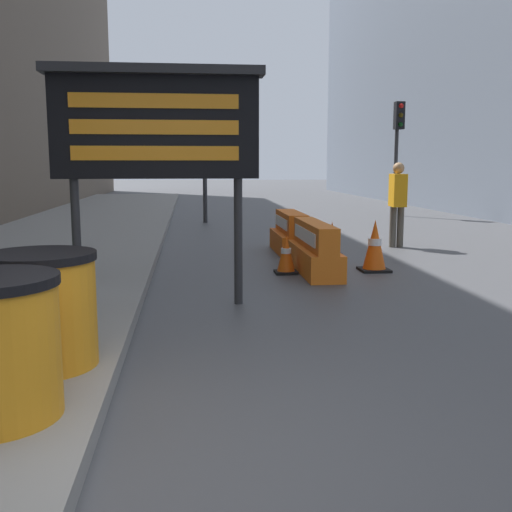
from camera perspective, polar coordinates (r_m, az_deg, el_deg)
name	(u,v)px	position (r m, az deg, el deg)	size (l,w,h in m)	color
ground_plane	(84,483)	(3.45, -16.07, -20.07)	(120.00, 120.00, 0.00)	#474749
barrel_drum_middle	(42,309)	(4.74, -19.70, -4.80)	(0.82, 0.82, 0.86)	orange
message_board	(156,126)	(6.96, -9.53, 12.08)	(2.43, 0.36, 2.71)	#28282B
jersey_barrier_orange_near	(315,250)	(9.17, 5.59, 0.53)	(0.50, 1.96, 0.77)	orange
jersey_barrier_orange_far	(291,235)	(11.25, 3.37, 2.04)	(0.60, 1.65, 0.76)	orange
traffic_cone_near	(286,254)	(9.06, 2.88, 0.16)	(0.34, 0.34, 0.60)	black
traffic_cone_mid	(375,246)	(9.42, 11.24, 0.94)	(0.45, 0.45, 0.80)	black
traffic_cone_far	(332,239)	(10.98, 7.24, 1.64)	(0.34, 0.34, 0.61)	black
traffic_light_near_curb	(204,132)	(16.91, -4.94, 11.64)	(0.28, 0.44, 3.44)	#2D2D30
traffic_light_far_side	(398,134)	(19.60, 13.37, 11.28)	(0.28, 0.44, 3.55)	#2D2D30
pedestrian_worker	(398,197)	(12.21, 13.34, 5.44)	(0.30, 0.46, 1.68)	#514C42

